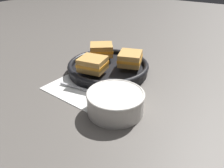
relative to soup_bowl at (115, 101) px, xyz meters
The scene contains 8 objects.
ground_plane 0.12m from the soup_bowl, 130.76° to the left, with size 4.00×4.00×0.00m, color #56514C.
napkin 0.18m from the soup_bowl, 162.77° to the left, with size 0.24×0.21×0.00m.
soup_bowl is the anchor object (origin of this frame).
spoon 0.13m from the soup_bowl, 162.51° to the left, with size 0.18×0.04×0.01m.
skillet 0.25m from the soup_bowl, 129.45° to the left, with size 0.31×0.31×0.04m.
sandwich_near_left 0.20m from the soup_bowl, 146.40° to the left, with size 0.11×0.10×0.05m.
sandwich_near_right 0.24m from the soup_bowl, 110.28° to the left, with size 0.11×0.11×0.05m.
sandwich_far_left 0.33m from the soup_bowl, 133.05° to the left, with size 0.12×0.12×0.05m.
Camera 1 is at (0.35, -0.51, 0.38)m, focal length 35.00 mm.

